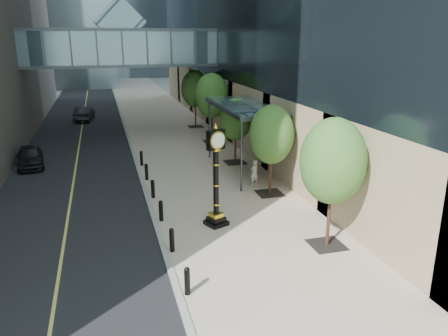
{
  "coord_description": "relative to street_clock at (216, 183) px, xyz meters",
  "views": [
    {
      "loc": [
        -5.0,
        -11.73,
        8.4
      ],
      "look_at": [
        -0.26,
        5.12,
        3.12
      ],
      "focal_mm": 35.0,
      "sensor_mm": 36.0,
      "label": 1
    }
  ],
  "objects": [
    {
      "name": "bollard_row",
      "position": [
        -2.38,
        2.76,
        -1.57
      ],
      "size": [
        0.2,
        16.2,
        0.9
      ],
      "color": "black",
      "rests_on": "sidewalk"
    },
    {
      "name": "street_trees",
      "position": [
        3.92,
        10.25,
        1.51
      ],
      "size": [
        2.72,
        28.62,
        5.6
      ],
      "color": "black",
      "rests_on": "sidewalk"
    },
    {
      "name": "road",
      "position": [
        -6.68,
        33.76,
        -2.07
      ],
      "size": [
        8.0,
        180.0,
        0.02
      ],
      "primitive_type": "cube",
      "color": "black",
      "rests_on": "ground"
    },
    {
      "name": "entrance_canopy",
      "position": [
        3.8,
        7.76,
        2.11
      ],
      "size": [
        3.0,
        8.0,
        4.38
      ],
      "color": "#383F44",
      "rests_on": "ground"
    },
    {
      "name": "ground",
      "position": [
        0.32,
        -6.24,
        -2.08
      ],
      "size": [
        320.0,
        320.0,
        0.0
      ],
      "primitive_type": "plane",
      "color": "gray",
      "rests_on": "ground"
    },
    {
      "name": "street_clock",
      "position": [
        0.0,
        0.0,
        0.0
      ],
      "size": [
        1.15,
        1.15,
        4.66
      ],
      "rotation": [
        0.0,
        0.0,
        0.4
      ],
      "color": "black",
      "rests_on": "sidewalk"
    },
    {
      "name": "pedestrian",
      "position": [
        3.58,
        4.87,
        -1.26
      ],
      "size": [
        0.65,
        0.55,
        1.51
      ],
      "primitive_type": "imported",
      "rotation": [
        0.0,
        0.0,
        3.56
      ],
      "color": "beige",
      "rests_on": "sidewalk"
    },
    {
      "name": "skywalk",
      "position": [
        -2.68,
        21.76,
        5.63
      ],
      "size": [
        17.0,
        4.2,
        5.8
      ],
      "color": "slate",
      "rests_on": "ground"
    },
    {
      "name": "car_far",
      "position": [
        -6.47,
        29.5,
        -1.34
      ],
      "size": [
        2.13,
        4.57,
        1.45
      ],
      "primitive_type": "imported",
      "rotation": [
        0.0,
        0.0,
        3.0
      ],
      "color": "black",
      "rests_on": "road"
    },
    {
      "name": "sidewalk",
      "position": [
        1.32,
        33.76,
        -2.05
      ],
      "size": [
        8.0,
        180.0,
        0.06
      ],
      "primitive_type": "cube",
      "color": "tan",
      "rests_on": "ground"
    },
    {
      "name": "curb",
      "position": [
        -2.68,
        33.76,
        -2.05
      ],
      "size": [
        0.25,
        180.0,
        0.07
      ],
      "primitive_type": "cube",
      "color": "gray",
      "rests_on": "ground"
    },
    {
      "name": "car_near",
      "position": [
        -9.58,
        12.67,
        -1.37
      ],
      "size": [
        2.15,
        4.27,
        1.39
      ],
      "primitive_type": "imported",
      "rotation": [
        0.0,
        0.0,
        0.13
      ],
      "color": "black",
      "rests_on": "road"
    }
  ]
}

